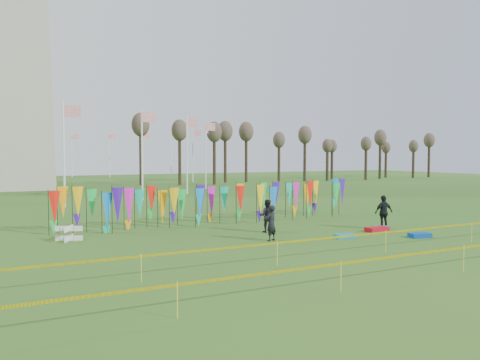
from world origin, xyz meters
name	(u,v)px	position (x,y,z in m)	size (l,w,h in m)	color
ground	(289,248)	(0.00, 0.00, 0.00)	(160.00, 160.00, 0.00)	#255317
banner_row	(221,200)	(0.28, 7.70, 1.36)	(18.64, 0.64, 2.24)	black
caution_tape_near	(322,240)	(-0.22, -2.60, 0.78)	(26.00, 0.02, 0.90)	#FFEE05
caution_tape_far	(392,258)	(-0.22, -6.13, 0.78)	(26.00, 0.02, 0.90)	#FFEE05
tree_line	(310,141)	(32.00, 44.00, 6.17)	(53.92, 1.92, 7.84)	#362A1B
box_kite	(69,233)	(-8.21, 5.84, 0.36)	(0.64, 0.64, 0.71)	red
person_left	(271,223)	(0.11, 1.71, 0.82)	(0.60, 0.44, 1.64)	black
person_mid	(267,216)	(1.15, 3.91, 0.84)	(0.81, 0.50, 1.68)	black
person_right	(384,212)	(7.18, 1.93, 0.91)	(1.06, 0.61, 1.82)	black
kite_bag_turquoise	(345,236)	(3.60, 0.72, 0.10)	(0.97, 0.49, 0.19)	#0C89BB
kite_bag_blue	(420,235)	(6.94, -0.73, 0.11)	(1.02, 0.54, 0.21)	#09439D
kite_bag_red	(377,229)	(6.37, 1.55, 0.11)	(1.25, 0.57, 0.23)	red
kite_bag_teal	(379,228)	(6.74, 1.77, 0.10)	(1.06, 0.51, 0.20)	#0DA8B8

